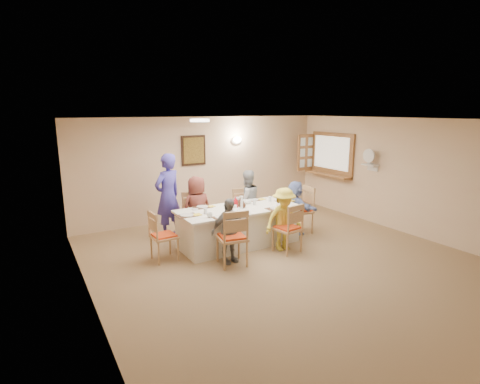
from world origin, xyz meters
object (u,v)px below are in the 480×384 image
chair_back_left (195,216)px  chair_front_right (287,227)px  diner_back_right (247,201)px  diner_front_right (284,219)px  chair_right_end (300,210)px  diner_right_end (295,207)px  diner_back_left (197,208)px  condiment_ketchup (236,202)px  desk_fan (370,159)px  chair_front_left (232,236)px  serving_hatch (332,155)px  diner_front_left (229,231)px  chair_left_end (164,235)px  caregiver (168,196)px  chair_back_right (244,210)px  dining_table (239,226)px

chair_back_left → chair_front_right: size_ratio=1.01×
diner_back_right → diner_front_right: diner_back_right is taller
chair_right_end → diner_back_right: (-0.95, 0.68, 0.17)m
chair_right_end → diner_right_end: size_ratio=0.88×
chair_right_end → diner_back_left: (-2.15, 0.68, 0.16)m
condiment_ketchup → chair_back_left: bearing=124.6°
desk_fan → chair_front_left: bearing=-171.8°
serving_hatch → condiment_ketchup: 3.79m
diner_front_left → diner_right_end: size_ratio=1.00×
chair_front_right → condiment_ketchup: (-0.66, 0.82, 0.40)m
chair_left_end → diner_front_right: 2.26m
chair_front_left → diner_right_end: (2.02, 0.80, 0.07)m
serving_hatch → diner_front_right: bearing=-148.2°
serving_hatch → chair_front_left: (-4.11, -1.93, -0.99)m
desk_fan → serving_hatch: bearing=85.3°
caregiver → chair_front_left: bearing=80.4°
chair_front_right → condiment_ketchup: 1.13m
desk_fan → chair_back_left: 4.26m
serving_hatch → diner_front_right: serving_hatch is taller
chair_back_right → diner_back_left: 1.22m
chair_front_left → desk_fan: bearing=-161.6°
chair_back_left → diner_front_right: bearing=-45.5°
diner_back_right → condiment_ketchup: 0.96m
desk_fan → chair_front_left: desk_fan is taller
caregiver → chair_right_end: bearing=133.5°
chair_right_end → caregiver: (-2.60, 1.15, 0.38)m
diner_front_left → diner_front_right: (1.20, 0.00, 0.03)m
chair_back_left → condiment_ketchup: (0.54, -0.78, 0.39)m
chair_back_right → diner_back_left: bearing=-166.7°
chair_front_right → diner_back_left: diner_back_left is taller
diner_back_right → caregiver: size_ratio=0.77×
chair_back_left → diner_front_left: bearing=-84.5°
caregiver → condiment_ketchup: caregiver is taller
diner_back_right → diner_right_end: 1.07m
serving_hatch → chair_front_right: size_ratio=1.55×
diner_back_left → diner_right_end: bearing=155.7°
dining_table → diner_back_left: 0.95m
desk_fan → diner_front_left: desk_fan is taller
dining_table → diner_front_left: (-0.60, -0.68, 0.20)m
dining_table → chair_front_left: 1.01m
chair_left_end → chair_right_end: (3.10, 0.00, 0.05)m
dining_table → diner_front_right: 0.94m
desk_fan → dining_table: size_ratio=0.12×
diner_back_right → diner_right_end: diner_back_right is taller
desk_fan → dining_table: desk_fan is taller
chair_back_right → diner_front_left: 1.91m
diner_front_left → diner_right_end: (2.02, 0.68, 0.00)m
chair_back_left → chair_front_right: chair_back_left is taller
serving_hatch → diner_back_left: bearing=-173.8°
chair_back_left → chair_right_end: size_ratio=0.95×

